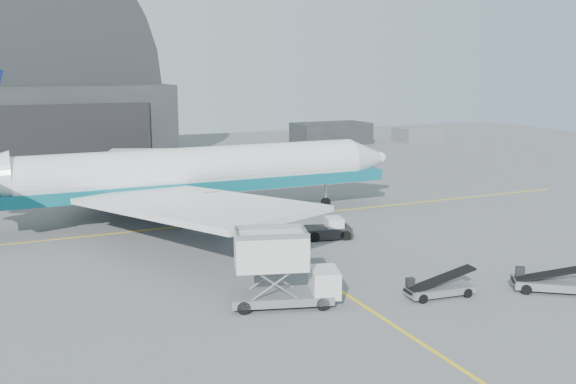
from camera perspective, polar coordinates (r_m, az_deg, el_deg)
name	(u,v)px	position (r m, az deg, el deg)	size (l,w,h in m)	color
ground	(332,285)	(43.55, 3.95, -8.29)	(200.00, 200.00, 0.00)	#565659
taxi_lines	(262,240)	(54.53, -2.33, -4.27)	(80.00, 42.12, 0.02)	yellow
distant_bldg_a	(331,144)	(123.36, 3.82, 4.31)	(14.00, 8.00, 4.00)	black
distant_bldg_b	(417,142)	(128.89, 11.38, 4.40)	(8.00, 6.00, 2.80)	slate
airliner	(179,174)	(61.36, -9.63, 1.60)	(45.78, 44.40, 16.07)	white
catering_truck	(280,270)	(39.20, -0.68, -6.94)	(7.02, 4.19, 4.54)	slate
pushback_tug	(329,230)	(55.08, 3.63, -3.40)	(4.33, 3.11, 1.82)	black
belt_loader_a	(439,288)	(42.35, 13.25, -8.34)	(4.80, 2.02, 1.80)	slate
belt_loader_b	(553,283)	(45.44, 22.46, -7.48)	(5.00, 4.22, 2.01)	slate
traffic_cone	(249,265)	(46.99, -3.51, -6.51)	(0.35, 0.35, 0.51)	#E54907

